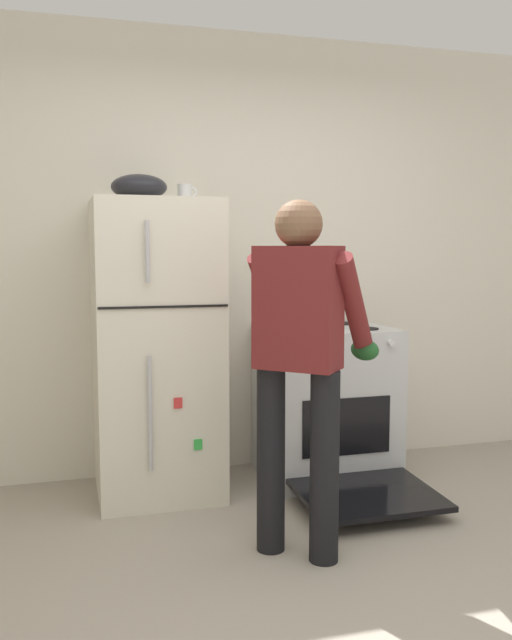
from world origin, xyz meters
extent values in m
plane|color=#9E9384|center=(0.00, 0.00, 0.00)|extent=(8.00, 8.00, 0.00)
cube|color=silver|center=(0.00, 1.95, 1.35)|extent=(6.00, 0.10, 2.70)
cube|color=silver|center=(-0.46, 1.57, 0.83)|extent=(0.68, 0.68, 1.65)
cube|color=black|center=(-0.46, 1.23, 1.09)|extent=(0.67, 0.01, 0.01)
cylinder|color=#B7B7BC|center=(-0.54, 1.20, 0.55)|extent=(0.02, 0.02, 0.60)
cylinder|color=#B7B7BC|center=(-0.54, 1.20, 1.37)|extent=(0.02, 0.02, 0.31)
cube|color=green|center=(-0.29, 1.22, 0.36)|extent=(0.04, 0.01, 0.06)
cube|color=red|center=(-0.39, 1.22, 0.59)|extent=(0.04, 0.01, 0.06)
cube|color=silver|center=(0.57, 1.57, 0.46)|extent=(0.76, 0.64, 0.92)
cube|color=black|center=(0.57, 1.25, 0.38)|extent=(0.53, 0.01, 0.33)
cylinder|color=black|center=(0.39, 1.43, 0.92)|extent=(0.17, 0.17, 0.01)
cylinder|color=black|center=(0.75, 1.43, 0.92)|extent=(0.17, 0.17, 0.01)
cylinder|color=black|center=(0.39, 1.71, 0.92)|extent=(0.17, 0.17, 0.01)
cylinder|color=black|center=(0.75, 1.71, 0.92)|extent=(0.17, 0.17, 0.01)
cylinder|color=silver|center=(0.31, 1.23, 0.86)|extent=(0.04, 0.03, 0.04)
cylinder|color=silver|center=(0.48, 1.23, 0.86)|extent=(0.04, 0.03, 0.04)
cylinder|color=silver|center=(0.66, 1.23, 0.86)|extent=(0.04, 0.03, 0.04)
cylinder|color=silver|center=(0.83, 1.23, 0.86)|extent=(0.04, 0.03, 0.04)
cube|color=black|center=(0.57, 0.96, 0.09)|extent=(0.72, 0.59, 0.05)
cylinder|color=black|center=(-0.06, 0.66, 0.43)|extent=(0.13, 0.13, 0.86)
cylinder|color=black|center=(0.13, 0.49, 0.43)|extent=(0.13, 0.13, 0.86)
cube|color=maroon|center=(0.04, 0.57, 1.13)|extent=(0.40, 0.39, 0.54)
sphere|color=brown|center=(0.04, 0.57, 1.49)|extent=(0.21, 0.21, 0.21)
sphere|color=black|center=(0.04, 0.57, 1.46)|extent=(0.15, 0.15, 0.15)
cylinder|color=maroon|center=(0.00, 0.84, 1.13)|extent=(0.35, 0.37, 0.50)
cylinder|color=maroon|center=(0.30, 0.57, 1.13)|extent=(0.35, 0.37, 0.50)
ellipsoid|color=#1E5123|center=(0.12, 0.97, 0.91)|extent=(0.12, 0.18, 0.10)
ellipsoid|color=#1E5123|center=(0.42, 0.70, 0.91)|extent=(0.12, 0.18, 0.10)
cylinder|color=#236638|center=(0.41, 1.52, 0.97)|extent=(0.24, 0.24, 0.10)
cube|color=black|center=(0.27, 1.52, 1.01)|extent=(0.05, 0.03, 0.02)
cube|color=black|center=(0.56, 1.52, 1.01)|extent=(0.05, 0.03, 0.02)
cylinder|color=silver|center=(-0.28, 1.62, 1.70)|extent=(0.08, 0.08, 0.10)
torus|color=silver|center=(-0.23, 1.62, 1.71)|extent=(0.06, 0.01, 0.06)
cylinder|color=brown|center=(0.87, 1.77, 1.00)|extent=(0.05, 0.05, 0.15)
ellipsoid|color=black|center=(-0.54, 1.57, 1.72)|extent=(0.30, 0.30, 0.14)
camera|label=1|loc=(-0.96, -2.22, 1.39)|focal=38.09mm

